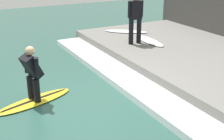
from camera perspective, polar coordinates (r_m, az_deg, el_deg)
The scene contains 8 objects.
ground_plane at distance 7.26m, azimuth -5.17°, elevation -6.14°, with size 28.00×28.00×0.00m, color #2D564C.
concrete_ledge at distance 9.40m, azimuth 18.52°, elevation 0.55°, with size 4.40×10.52×0.40m, color slate.
wave_foam_crest at distance 7.84m, azimuth 4.81°, elevation -3.30°, with size 0.88×10.00×0.17m, color white.
surfboard_riding at distance 7.50m, azimuth -13.93°, elevation -5.50°, with size 2.00×1.05×0.07m.
surfer_riding at distance 7.21m, azimuth -14.43°, elevation -0.19°, with size 0.51×0.59×1.29m.
surfer_waiting_near at distance 10.34m, azimuth 4.30°, elevation 9.78°, with size 0.55×0.26×1.63m.
surfboard_waiting_near at distance 10.84m, azimuth 6.83°, elevation 5.37°, with size 0.59×1.67×0.06m.
surfboard_spare at distance 12.06m, azimuth 2.60°, elevation 7.07°, with size 1.58×1.41×0.06m.
Camera 1 is at (-2.44, -6.00, 3.27)m, focal length 50.00 mm.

